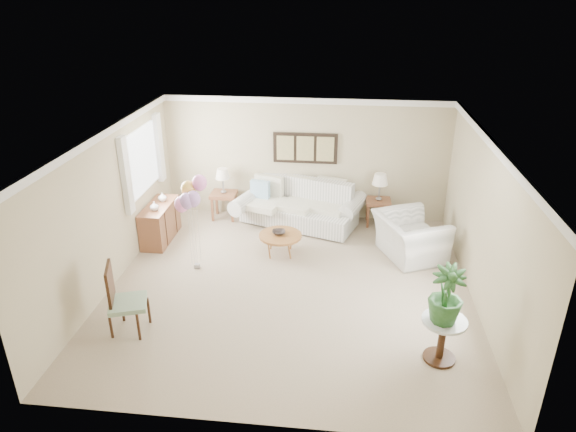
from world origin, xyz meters
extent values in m
plane|color=tan|center=(0.00, 0.00, 0.00)|extent=(6.00, 6.00, 0.00)
cube|color=#BFB28B|center=(0.00, 3.00, 1.30)|extent=(6.00, 0.04, 2.60)
cube|color=#BFB28B|center=(0.00, -3.00, 1.30)|extent=(6.00, 0.04, 2.60)
cube|color=#BFB28B|center=(-3.00, 0.00, 1.30)|extent=(0.04, 6.00, 2.60)
cube|color=#BFB28B|center=(3.00, 0.00, 1.30)|extent=(0.04, 6.00, 2.60)
cube|color=white|center=(0.00, 0.00, 2.59)|extent=(6.00, 6.00, 0.02)
cube|color=white|center=(0.00, 2.97, 2.54)|extent=(6.00, 0.06, 0.12)
cube|color=white|center=(-2.97, 0.00, 2.54)|extent=(0.06, 6.00, 0.12)
cube|color=white|center=(2.97, 0.00, 2.54)|extent=(0.06, 6.00, 0.12)
cube|color=white|center=(-2.98, 1.50, 1.65)|extent=(0.04, 1.40, 1.20)
cube|color=white|center=(-2.94, 0.65, 1.65)|extent=(0.10, 0.22, 1.40)
cube|color=white|center=(-2.94, 2.35, 1.65)|extent=(0.10, 0.22, 1.40)
cube|color=black|center=(0.00, 2.97, 1.55)|extent=(1.35, 0.04, 0.65)
cube|color=#8C8C59|center=(-0.42, 2.94, 1.55)|extent=(0.36, 0.02, 0.52)
cube|color=#8C8C59|center=(0.00, 2.94, 1.55)|extent=(0.36, 0.02, 0.52)
cube|color=#8C8C59|center=(0.42, 2.94, 1.55)|extent=(0.36, 0.02, 0.52)
cube|color=white|center=(-0.08, 2.49, 0.24)|extent=(2.55, 1.68, 0.39)
cube|color=white|center=(-0.08, 2.84, 0.67)|extent=(2.31, 0.99, 0.59)
cylinder|color=white|center=(-1.21, 2.49, 0.48)|extent=(0.64, 1.02, 0.34)
cylinder|color=white|center=(1.04, 2.49, 0.48)|extent=(0.64, 1.02, 0.34)
cube|color=beige|center=(-0.76, 2.44, 0.47)|extent=(0.86, 0.94, 0.13)
cube|color=beige|center=(-0.08, 2.44, 0.47)|extent=(0.86, 0.94, 0.13)
cube|color=beige|center=(0.59, 2.44, 0.47)|extent=(0.86, 0.94, 0.13)
cube|color=#8DB7D5|center=(-0.92, 2.62, 0.71)|extent=(0.41, 0.13, 0.41)
cube|color=#EFC573|center=(0.67, 2.62, 0.71)|extent=(0.41, 0.13, 0.41)
cube|color=#3B291A|center=(0.83, 2.54, 0.64)|extent=(0.36, 0.11, 0.36)
cube|color=white|center=(-0.08, 2.49, 0.02)|extent=(2.15, 0.86, 0.04)
cube|color=brown|center=(-1.73, 2.66, 0.55)|extent=(0.54, 0.49, 0.08)
cube|color=brown|center=(-1.94, 2.46, 0.26)|extent=(0.05, 0.05, 0.51)
cube|color=brown|center=(-1.51, 2.46, 0.26)|extent=(0.05, 0.05, 0.51)
cube|color=brown|center=(-1.94, 2.85, 0.26)|extent=(0.05, 0.05, 0.51)
cube|color=brown|center=(-1.51, 2.85, 0.26)|extent=(0.05, 0.05, 0.51)
cube|color=brown|center=(1.58, 2.70, 0.52)|extent=(0.51, 0.47, 0.07)
cube|color=brown|center=(1.37, 2.51, 0.24)|extent=(0.05, 0.05, 0.49)
cube|color=brown|center=(1.78, 2.51, 0.24)|extent=(0.05, 0.05, 0.49)
cube|color=brown|center=(1.37, 2.89, 0.24)|extent=(0.05, 0.05, 0.49)
cube|color=brown|center=(1.78, 2.89, 0.24)|extent=(0.05, 0.05, 0.49)
cylinder|color=gray|center=(-1.73, 2.66, 0.62)|extent=(0.13, 0.13, 0.05)
cylinder|color=gray|center=(-1.73, 2.66, 0.78)|extent=(0.04, 0.04, 0.27)
cone|color=silver|center=(-1.73, 2.66, 1.03)|extent=(0.31, 0.31, 0.22)
cylinder|color=gray|center=(1.58, 2.70, 0.59)|extent=(0.14, 0.14, 0.06)
cylinder|color=gray|center=(1.58, 2.70, 0.76)|extent=(0.04, 0.04, 0.29)
cone|color=silver|center=(1.58, 2.70, 1.02)|extent=(0.33, 0.33, 0.23)
cylinder|color=brown|center=(-0.31, 1.15, 0.39)|extent=(0.81, 0.81, 0.04)
cylinder|color=brown|center=(-0.12, 1.34, 0.18)|extent=(0.03, 0.03, 0.36)
cylinder|color=brown|center=(-0.50, 1.34, 0.18)|extent=(0.03, 0.03, 0.36)
cylinder|color=brown|center=(-0.50, 0.96, 0.18)|extent=(0.03, 0.03, 0.36)
cylinder|color=brown|center=(-0.12, 0.96, 0.18)|extent=(0.03, 0.03, 0.36)
imported|color=black|center=(-0.34, 1.18, 0.44)|extent=(0.29, 0.29, 0.06)
imported|color=white|center=(2.10, 1.34, 0.40)|extent=(1.48, 1.56, 0.80)
cylinder|color=silver|center=(2.23, -1.59, 0.63)|extent=(0.60, 0.60, 0.04)
cylinder|color=#351B0F|center=(2.23, -1.59, 0.31)|extent=(0.10, 0.10, 0.60)
cylinder|color=#351B0F|center=(2.23, -1.59, 0.00)|extent=(0.44, 0.44, 0.01)
imported|color=#1E4A17|center=(2.20, -1.62, 1.05)|extent=(0.45, 0.45, 0.80)
cube|color=gray|center=(-2.21, -1.43, 0.47)|extent=(0.66, 0.66, 0.07)
cylinder|color=#351B0F|center=(-2.41, -1.64, 0.22)|extent=(0.04, 0.04, 0.43)
cylinder|color=#351B0F|center=(-2.00, -1.64, 0.22)|extent=(0.04, 0.04, 0.43)
cylinder|color=#351B0F|center=(-2.41, -1.22, 0.22)|extent=(0.04, 0.04, 0.43)
cylinder|color=#351B0F|center=(-2.00, -1.22, 0.22)|extent=(0.04, 0.04, 0.43)
cube|color=#351B0F|center=(-2.43, -1.43, 0.78)|extent=(0.20, 0.49, 0.57)
cube|color=brown|center=(-2.76, 1.50, 0.37)|extent=(0.45, 1.20, 0.74)
cube|color=#351B0F|center=(-2.75, 1.20, 0.37)|extent=(0.46, 0.02, 0.70)
cube|color=#351B0F|center=(-2.75, 1.80, 0.37)|extent=(0.46, 0.02, 0.70)
imported|color=silver|center=(-2.74, 1.26, 0.83)|extent=(0.22, 0.22, 0.18)
imported|color=silver|center=(-2.74, 1.72, 0.83)|extent=(0.17, 0.17, 0.17)
cube|color=gray|center=(-1.74, 0.47, 0.04)|extent=(0.09, 0.09, 0.07)
ellipsoid|color=#FF84D5|center=(-1.88, 0.36, 1.29)|extent=(0.25, 0.25, 0.29)
cylinder|color=silver|center=(-1.81, 0.41, 0.61)|extent=(0.01, 0.01, 1.07)
ellipsoid|color=#B17FCB|center=(-1.69, 0.38, 1.38)|extent=(0.25, 0.25, 0.29)
cylinder|color=silver|center=(-1.71, 0.42, 0.66)|extent=(0.01, 0.01, 1.17)
ellipsoid|color=#EBB546|center=(-1.81, 0.55, 1.50)|extent=(0.25, 0.25, 0.29)
cylinder|color=silver|center=(-1.77, 0.51, 0.71)|extent=(0.01, 0.01, 1.28)
ellipsoid|color=#FF84D5|center=(-1.61, 0.58, 1.60)|extent=(0.25, 0.25, 0.29)
cylinder|color=silver|center=(-1.68, 0.52, 0.77)|extent=(0.01, 0.01, 1.39)
ellipsoid|color=#B17FCB|center=(-1.78, 0.34, 1.36)|extent=(0.25, 0.25, 0.29)
cylinder|color=silver|center=(-1.76, 0.40, 0.64)|extent=(0.01, 0.01, 1.14)
camera|label=1|loc=(0.80, -7.38, 4.69)|focal=32.00mm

